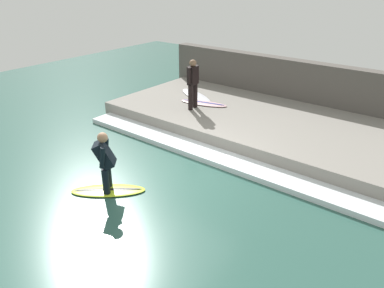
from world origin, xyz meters
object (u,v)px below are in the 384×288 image
surfer_waiting_near (193,82)px  surfboard_waiting_near (204,103)px  surfboard_spare (196,96)px  surfboard_riding (108,190)px  surfer_riding (105,159)px

surfer_waiting_near → surfboard_waiting_near: size_ratio=0.93×
surfboard_waiting_near → surfboard_spare: (0.51, 0.74, -0.00)m
surfboard_riding → surfer_riding: (0.00, -0.00, 0.83)m
surfboard_waiting_near → surfboard_spare: 0.89m
surfboard_waiting_near → surfboard_spare: surfboard_waiting_near is taller
surfboard_riding → surfboard_waiting_near: (5.37, 1.20, 0.48)m
surfboard_waiting_near → surfboard_spare: size_ratio=0.88×
surfer_riding → surfboard_riding: bearing=90.0°
surfboard_riding → surfer_riding: surfer_riding is taller
surfboard_riding → surfer_waiting_near: bearing=14.3°
surfer_riding → surfboard_spare: bearing=18.2°
surfer_riding → surfboard_spare: size_ratio=0.72×
surfboard_riding → surfboard_spare: (5.88, 1.94, 0.48)m
surfer_riding → surfer_waiting_near: (4.77, 1.21, 0.54)m
surfer_riding → surfboard_waiting_near: (5.37, 1.20, -0.36)m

